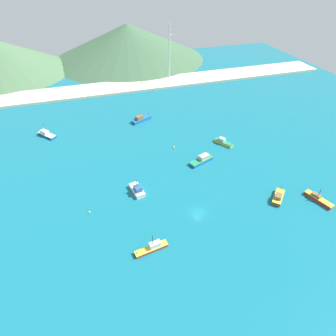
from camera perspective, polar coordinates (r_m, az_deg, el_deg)
ground at (r=107.87m, az=0.10°, el=2.04°), size 260.00×280.00×0.50m
fishing_boat_0 at (r=105.67m, az=6.91°, el=1.70°), size 10.23×6.27×2.72m
fishing_boat_1 at (r=132.89m, az=-5.51°, el=9.86°), size 10.20×7.00×6.04m
fishing_boat_2 at (r=117.50m, az=11.16°, el=5.18°), size 6.03×8.13×2.45m
fishing_boat_3 at (r=100.93m, az=28.20°, el=-5.54°), size 4.74×9.28×4.45m
fishing_boat_4 at (r=92.29m, az=-6.25°, el=-4.42°), size 4.23×7.58×5.33m
fishing_boat_5 at (r=96.07m, az=21.45°, el=-5.50°), size 7.21×7.11×2.68m
fishing_boat_6 at (r=76.88m, az=-3.18°, el=-15.80°), size 9.27×3.30×5.66m
fishing_boat_7 at (r=131.29m, az=-23.44°, el=6.32°), size 7.76×8.60×6.11m
buoy_0 at (r=113.41m, az=1.16°, el=4.25°), size 0.77×0.77×0.77m
buoy_1 at (r=89.17m, az=-15.67°, el=-8.60°), size 0.65×0.65×0.65m
beach_strip at (r=171.76m, az=-7.67°, el=16.16°), size 247.00×18.30×1.20m
hill_central at (r=222.20m, az=-8.13°, el=24.07°), size 109.06×109.06×23.42m
radio_tower at (r=171.03m, az=0.28°, el=22.05°), size 3.26×2.61×32.60m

